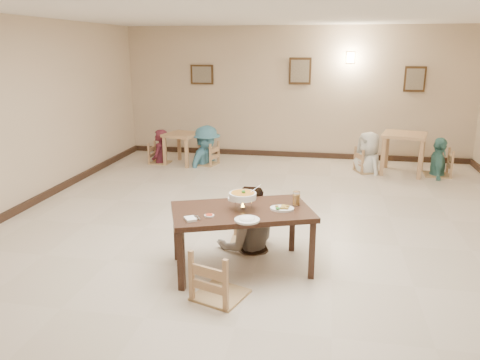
% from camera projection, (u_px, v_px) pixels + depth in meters
% --- Properties ---
extents(floor, '(10.00, 10.00, 0.00)m').
position_uv_depth(floor, '(266.00, 236.00, 6.47)').
color(floor, beige).
rests_on(floor, ground).
extents(ceiling, '(10.00, 10.00, 0.00)m').
position_uv_depth(ceiling, '(270.00, 6.00, 5.65)').
color(ceiling, white).
rests_on(ceiling, wall_back).
extents(wall_back, '(10.00, 0.00, 10.00)m').
position_uv_depth(wall_back, '(295.00, 93.00, 10.79)').
color(wall_back, beige).
rests_on(wall_back, floor).
extents(baseboard_back, '(8.00, 0.06, 0.12)m').
position_uv_depth(baseboard_back, '(293.00, 154.00, 11.15)').
color(baseboard_back, black).
rests_on(baseboard_back, floor).
extents(baseboard_left, '(0.06, 10.00, 0.12)m').
position_uv_depth(baseboard_left, '(9.00, 214.00, 7.15)').
color(baseboard_left, black).
rests_on(baseboard_left, floor).
extents(picture_a, '(0.55, 0.04, 0.45)m').
position_uv_depth(picture_a, '(202.00, 75.00, 11.02)').
color(picture_a, '#392413').
rests_on(picture_a, wall_back).
extents(picture_b, '(0.50, 0.04, 0.60)m').
position_uv_depth(picture_b, '(300.00, 71.00, 10.59)').
color(picture_b, '#392413').
rests_on(picture_b, wall_back).
extents(picture_c, '(0.45, 0.04, 0.55)m').
position_uv_depth(picture_c, '(415.00, 79.00, 10.19)').
color(picture_c, '#392413').
rests_on(picture_c, wall_back).
extents(wall_sconce, '(0.16, 0.05, 0.22)m').
position_uv_depth(wall_sconce, '(351.00, 58.00, 10.32)').
color(wall_sconce, '#FFD88C').
rests_on(wall_sconce, wall_back).
extents(main_table, '(1.79, 1.39, 0.74)m').
position_uv_depth(main_table, '(242.00, 216.00, 5.36)').
color(main_table, '#392115').
rests_on(main_table, floor).
extents(chair_far, '(0.45, 0.45, 0.96)m').
position_uv_depth(chair_far, '(248.00, 209.00, 6.12)').
color(chair_far, tan).
rests_on(chair_far, floor).
extents(chair_near, '(0.49, 0.49, 1.05)m').
position_uv_depth(chair_near, '(220.00, 250.00, 4.78)').
color(chair_near, tan).
rests_on(chair_near, floor).
extents(main_diner, '(0.97, 0.86, 1.67)m').
position_uv_depth(main_diner, '(248.00, 186.00, 5.90)').
color(main_diner, gray).
rests_on(main_diner, floor).
extents(curry_warmer, '(0.35, 0.31, 0.28)m').
position_uv_depth(curry_warmer, '(243.00, 196.00, 5.29)').
color(curry_warmer, silver).
rests_on(curry_warmer, main_table).
extents(rice_plate_far, '(0.32, 0.32, 0.07)m').
position_uv_depth(rice_plate_far, '(241.00, 199.00, 5.66)').
color(rice_plate_far, white).
rests_on(rice_plate_far, main_table).
extents(rice_plate_near, '(0.27, 0.27, 0.06)m').
position_uv_depth(rice_plate_near, '(247.00, 220.00, 4.98)').
color(rice_plate_near, white).
rests_on(rice_plate_near, main_table).
extents(fried_plate, '(0.27, 0.27, 0.06)m').
position_uv_depth(fried_plate, '(282.00, 208.00, 5.32)').
color(fried_plate, white).
rests_on(fried_plate, main_table).
extents(chili_dish, '(0.11, 0.11, 0.02)m').
position_uv_depth(chili_dish, '(209.00, 215.00, 5.11)').
color(chili_dish, white).
rests_on(chili_dish, main_table).
extents(napkin_cutlery, '(0.20, 0.23, 0.03)m').
position_uv_depth(napkin_cutlery, '(191.00, 219.00, 5.01)').
color(napkin_cutlery, white).
rests_on(napkin_cutlery, main_table).
extents(drink_glass, '(0.09, 0.09, 0.17)m').
position_uv_depth(drink_glass, '(296.00, 199.00, 5.46)').
color(drink_glass, white).
rests_on(drink_glass, main_table).
extents(bg_table_left, '(0.85, 0.85, 0.69)m').
position_uv_depth(bg_table_left, '(182.00, 139.00, 10.35)').
color(bg_table_left, tan).
rests_on(bg_table_left, floor).
extents(bg_table_right, '(1.00, 1.00, 0.83)m').
position_uv_depth(bg_table_right, '(404.00, 140.00, 9.53)').
color(bg_table_right, tan).
rests_on(bg_table_right, floor).
extents(bg_chair_ll, '(0.42, 0.42, 0.89)m').
position_uv_depth(bg_chair_ll, '(159.00, 144.00, 10.44)').
color(bg_chair_ll, tan).
rests_on(bg_chair_ll, floor).
extents(bg_chair_lr, '(0.45, 0.45, 0.96)m').
position_uv_depth(bg_chair_lr, '(206.00, 143.00, 10.32)').
color(bg_chair_lr, tan).
rests_on(bg_chair_lr, floor).
extents(bg_chair_rl, '(0.45, 0.45, 0.95)m').
position_uv_depth(bg_chair_rl, '(369.00, 150.00, 9.70)').
color(bg_chair_rl, tan).
rests_on(bg_chair_rl, floor).
extents(bg_chair_rr, '(0.49, 0.49, 1.04)m').
position_uv_depth(bg_chair_rr, '(440.00, 151.00, 9.41)').
color(bg_chair_rr, tan).
rests_on(bg_chair_rr, floor).
extents(bg_diner_a, '(0.38, 0.57, 1.53)m').
position_uv_depth(bg_diner_a, '(159.00, 130.00, 10.35)').
color(bg_diner_a, '#551C28').
rests_on(bg_diner_a, floor).
extents(bg_diner_b, '(0.95, 1.26, 1.74)m').
position_uv_depth(bg_diner_b, '(206.00, 126.00, 10.21)').
color(bg_diner_b, teal).
rests_on(bg_diner_b, floor).
extents(bg_diner_c, '(0.87, 0.99, 1.70)m').
position_uv_depth(bg_diner_c, '(370.00, 132.00, 9.60)').
color(bg_diner_c, silver).
rests_on(bg_diner_c, floor).
extents(bg_diner_d, '(0.50, 0.96, 1.57)m').
position_uv_depth(bg_diner_d, '(441.00, 138.00, 9.33)').
color(bg_diner_d, teal).
rests_on(bg_diner_d, floor).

